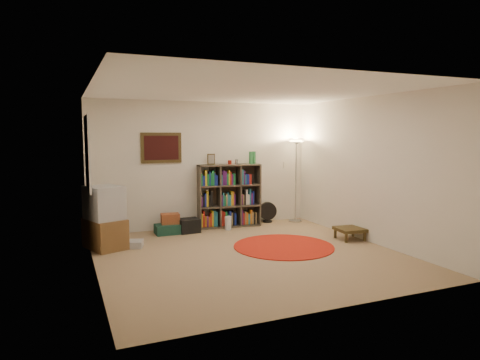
# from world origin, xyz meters

# --- Properties ---
(room) EXTENTS (4.54, 4.54, 2.54)m
(room) POSITION_xyz_m (-0.05, 0.05, 1.26)
(room) COLOR #8C7152
(room) RESTS_ON ground
(bookshelf) EXTENTS (1.29, 0.48, 1.51)m
(bookshelf) POSITION_xyz_m (0.45, 2.06, 0.61)
(bookshelf) COLOR #42382C
(bookshelf) RESTS_ON ground
(floor_lamp) EXTENTS (0.37, 0.37, 1.77)m
(floor_lamp) POSITION_xyz_m (1.95, 1.96, 1.47)
(floor_lamp) COLOR #ACADB1
(floor_lamp) RESTS_ON ground
(floor_fan) EXTENTS (0.38, 0.25, 0.43)m
(floor_fan) POSITION_xyz_m (1.36, 2.10, 0.22)
(floor_fan) COLOR black
(floor_fan) RESTS_ON ground
(tv_stand) EXTENTS (0.71, 0.83, 1.02)m
(tv_stand) POSITION_xyz_m (-2.01, 1.26, 0.49)
(tv_stand) COLOR brown
(tv_stand) RESTS_ON ground
(dvd_box) EXTENTS (0.40, 0.37, 0.11)m
(dvd_box) POSITION_xyz_m (-1.60, 1.14, 0.06)
(dvd_box) COLOR #A7A7AB
(dvd_box) RESTS_ON ground
(suitcase) EXTENTS (0.55, 0.36, 0.18)m
(suitcase) POSITION_xyz_m (-0.79, 1.88, 0.09)
(suitcase) COLOR #13352A
(suitcase) RESTS_ON ground
(wicker_basket) EXTENTS (0.36, 0.27, 0.19)m
(wicker_basket) POSITION_xyz_m (-0.77, 1.93, 0.27)
(wicker_basket) COLOR brown
(wicker_basket) RESTS_ON suitcase
(duffel_bag) EXTENTS (0.40, 0.34, 0.26)m
(duffel_bag) POSITION_xyz_m (-0.44, 1.83, 0.13)
(duffel_bag) COLOR black
(duffel_bag) RESTS_ON ground
(paper_towel) EXTENTS (0.16, 0.16, 0.26)m
(paper_towel) POSITION_xyz_m (0.33, 1.75, 0.13)
(paper_towel) COLOR silver
(paper_towel) RESTS_ON ground
(red_rug) EXTENTS (1.66, 1.66, 0.01)m
(red_rug) POSITION_xyz_m (0.72, 0.21, 0.01)
(red_rug) COLOR #99150B
(red_rug) RESTS_ON ground
(side_table) EXTENTS (0.50, 0.50, 0.21)m
(side_table) POSITION_xyz_m (2.04, 0.20, 0.18)
(side_table) COLOR #332711
(side_table) RESTS_ON ground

